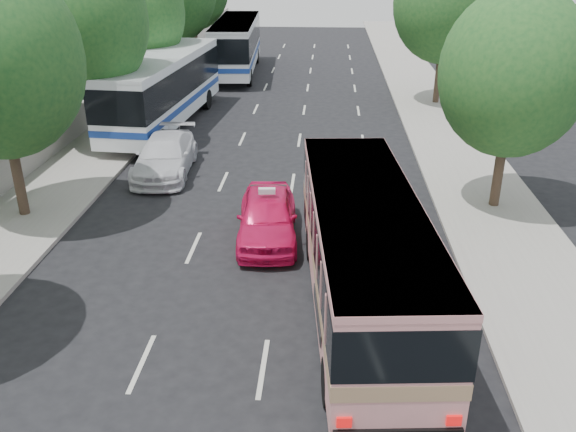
# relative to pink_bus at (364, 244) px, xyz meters

# --- Properties ---
(ground) EXTENTS (120.00, 120.00, 0.00)m
(ground) POSITION_rel_pink_bus_xyz_m (-3.39, -0.55, -2.05)
(ground) COLOR black
(ground) RESTS_ON ground
(sidewalk_left) EXTENTS (4.00, 90.00, 0.15)m
(sidewalk_left) POSITION_rel_pink_bus_xyz_m (-11.89, 19.45, -1.98)
(sidewalk_left) COLOR #9E998E
(sidewalk_left) RESTS_ON ground
(sidewalk_right) EXTENTS (4.00, 90.00, 0.12)m
(sidewalk_right) POSITION_rel_pink_bus_xyz_m (5.11, 19.45, -1.99)
(sidewalk_right) COLOR #9E998E
(sidewalk_right) RESTS_ON ground
(low_wall) EXTENTS (0.30, 90.00, 1.50)m
(low_wall) POSITION_rel_pink_bus_xyz_m (-13.69, 19.45, -1.15)
(low_wall) COLOR #9E998E
(low_wall) RESTS_ON sidewalk_left
(tree_left_c) EXTENTS (6.00, 6.00, 9.35)m
(tree_left_c) POSITION_rel_pink_bus_xyz_m (-12.01, 13.39, 4.07)
(tree_left_c) COLOR #38281E
(tree_left_c) RESTS_ON ground
(tree_left_d) EXTENTS (5.52, 5.52, 8.60)m
(tree_left_d) POSITION_rel_pink_bus_xyz_m (-11.91, 21.39, 3.58)
(tree_left_d) COLOR #38281E
(tree_left_d) RESTS_ON ground
(tree_right_near) EXTENTS (5.10, 5.10, 7.95)m
(tree_right_near) POSITION_rel_pink_bus_xyz_m (5.39, 7.39, 3.15)
(tree_right_near) COLOR #38281E
(tree_right_near) RESTS_ON ground
(pink_bus) EXTENTS (3.52, 10.53, 3.30)m
(pink_bus) POSITION_rel_pink_bus_xyz_m (0.00, 0.00, 0.00)
(pink_bus) COLOR #D58A89
(pink_bus) RESTS_ON ground
(pink_taxi) EXTENTS (2.28, 4.93, 1.64)m
(pink_taxi) POSITION_rel_pink_bus_xyz_m (-2.93, 4.28, -1.23)
(pink_taxi) COLOR #E21354
(pink_taxi) RESTS_ON ground
(white_pickup) EXTENTS (2.54, 5.58, 1.59)m
(white_pickup) POSITION_rel_pink_bus_xyz_m (-7.89, 10.29, -1.26)
(white_pickup) COLOR silver
(white_pickup) RESTS_ON ground
(tour_coach_front) EXTENTS (3.72, 12.76, 3.76)m
(tour_coach_front) POSITION_rel_pink_bus_xyz_m (-9.69, 17.48, 0.21)
(tour_coach_front) COLOR white
(tour_coach_front) RESTS_ON ground
(tour_coach_rear) EXTENTS (3.48, 13.02, 3.86)m
(tour_coach_rear) POSITION_rel_pink_bus_xyz_m (-7.89, 32.11, 0.27)
(tour_coach_rear) COLOR silver
(tour_coach_rear) RESTS_ON ground
(taxi_roof_sign) EXTENTS (0.56, 0.22, 0.18)m
(taxi_roof_sign) POSITION_rel_pink_bus_xyz_m (-2.93, 4.28, -0.33)
(taxi_roof_sign) COLOR silver
(taxi_roof_sign) RESTS_ON pink_taxi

